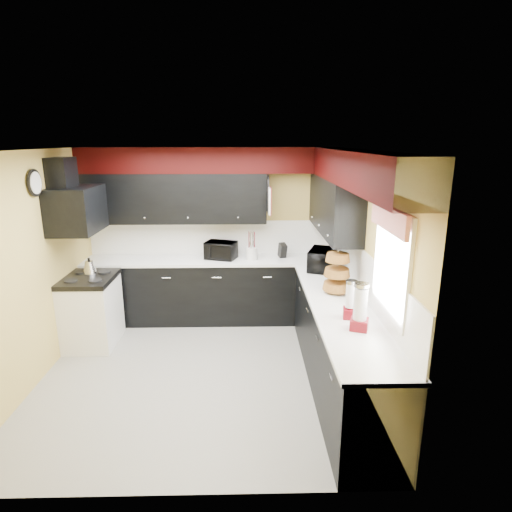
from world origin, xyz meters
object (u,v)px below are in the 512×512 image
Objects in this scene: microwave at (323,260)px; kettle at (90,267)px; knife_block at (282,251)px; toaster_oven at (221,250)px; utensil_crock at (252,253)px.

kettle is at bearing 109.31° from microwave.
toaster_oven is at bearing 167.84° from knife_block.
toaster_oven reaches higher than utensil_crock.
knife_block is (0.45, 0.09, 0.01)m from utensil_crock.
microwave reaches higher than knife_block.
knife_block is at bearing 20.37° from toaster_oven.
microwave is 2.81× the size of utensil_crock.
utensil_crock is (-0.93, 0.53, -0.05)m from microwave.
utensil_crock is 1.02× the size of kettle.
microwave is 1.07m from utensil_crock.
microwave is 2.42× the size of knife_block.
knife_block is 1.18× the size of kettle.
utensil_crock is 0.86× the size of knife_block.
microwave is (1.38, -0.58, 0.01)m from toaster_oven.
utensil_crock is 2.19m from kettle.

